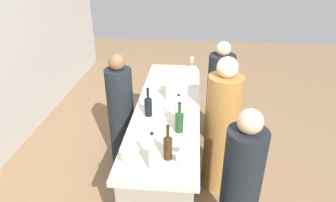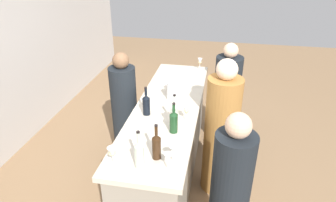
% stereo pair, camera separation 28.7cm
% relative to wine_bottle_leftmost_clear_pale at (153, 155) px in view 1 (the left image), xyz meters
% --- Properties ---
extents(ground_plane, '(12.00, 12.00, 0.00)m').
position_rel_wine_bottle_leftmost_clear_pale_xyz_m(ground_plane, '(1.05, -0.02, -1.12)').
color(ground_plane, '#846647').
extents(bar_counter, '(2.48, 0.69, 0.99)m').
position_rel_wine_bottle_leftmost_clear_pale_xyz_m(bar_counter, '(1.05, -0.02, -0.62)').
color(bar_counter, gray).
rests_on(bar_counter, ground).
extents(wine_bottle_leftmost_clear_pale, '(0.08, 0.08, 0.33)m').
position_rel_wine_bottle_leftmost_clear_pale_xyz_m(wine_bottle_leftmost_clear_pale, '(0.00, 0.00, 0.00)').
color(wine_bottle_leftmost_clear_pale, '#B7C6B2').
rests_on(wine_bottle_leftmost_clear_pale, bar_counter).
extents(wine_bottle_second_left_amber_brown, '(0.07, 0.07, 0.32)m').
position_rel_wine_bottle_leftmost_clear_pale_xyz_m(wine_bottle_second_left_amber_brown, '(0.13, -0.11, -0.01)').
color(wine_bottle_second_left_amber_brown, '#331E0F').
rests_on(wine_bottle_second_left_amber_brown, bar_counter).
extents(wine_bottle_center_olive_green, '(0.08, 0.08, 0.30)m').
position_rel_wine_bottle_leftmost_clear_pale_xyz_m(wine_bottle_center_olive_green, '(0.54, -0.17, -0.01)').
color(wine_bottle_center_olive_green, '#193D1E').
rests_on(wine_bottle_center_olive_green, bar_counter).
extents(wine_bottle_second_right_clear_pale, '(0.08, 0.08, 0.32)m').
position_rel_wine_bottle_leftmost_clear_pale_xyz_m(wine_bottle_second_right_clear_pale, '(0.68, -0.16, -0.00)').
color(wine_bottle_second_right_clear_pale, '#B7C6B2').
rests_on(wine_bottle_second_right_clear_pale, bar_counter).
extents(wine_bottle_rightmost_near_black, '(0.08, 0.08, 0.31)m').
position_rel_wine_bottle_leftmost_clear_pale_xyz_m(wine_bottle_rightmost_near_black, '(0.81, 0.16, -0.01)').
color(wine_bottle_rightmost_near_black, black).
rests_on(wine_bottle_rightmost_near_black, bar_counter).
extents(wine_glass_near_left, '(0.06, 0.06, 0.16)m').
position_rel_wine_bottle_leftmost_clear_pale_xyz_m(wine_glass_near_left, '(0.76, -0.26, -0.02)').
color(wine_glass_near_left, white).
rests_on(wine_glass_near_left, bar_counter).
extents(wine_glass_near_center, '(0.07, 0.07, 0.16)m').
position_rel_wine_bottle_leftmost_clear_pale_xyz_m(wine_glass_near_center, '(2.17, -0.26, -0.02)').
color(wine_glass_near_center, white).
rests_on(wine_glass_near_center, bar_counter).
extents(wine_glass_near_right, '(0.07, 0.07, 0.16)m').
position_rel_wine_bottle_leftmost_clear_pale_xyz_m(wine_glass_near_right, '(0.10, -0.25, -0.01)').
color(wine_glass_near_right, white).
rests_on(wine_glass_near_right, bar_counter).
extents(wine_glass_far_left, '(0.06, 0.06, 0.15)m').
position_rel_wine_bottle_leftmost_clear_pale_xyz_m(wine_glass_far_left, '(0.01, -0.22, -0.01)').
color(wine_glass_far_left, white).
rests_on(wine_glass_far_left, bar_counter).
extents(wine_glass_far_center, '(0.07, 0.07, 0.16)m').
position_rel_wine_bottle_leftmost_clear_pale_xyz_m(wine_glass_far_center, '(1.36, -0.00, -0.02)').
color(wine_glass_far_center, white).
rests_on(wine_glass_far_center, bar_counter).
extents(wine_glass_far_right, '(0.08, 0.08, 0.17)m').
position_rel_wine_bottle_leftmost_clear_pale_xyz_m(wine_glass_far_right, '(-0.02, 0.21, -0.01)').
color(wine_glass_far_right, white).
rests_on(wine_glass_far_right, bar_counter).
extents(water_pitcher, '(0.12, 0.12, 0.21)m').
position_rel_wine_bottle_leftmost_clear_pale_xyz_m(water_pitcher, '(1.20, -0.04, -0.02)').
color(water_pitcher, silver).
rests_on(water_pitcher, bar_counter).
extents(person_left_guest, '(0.44, 0.44, 1.58)m').
position_rel_wine_bottle_leftmost_clear_pale_xyz_m(person_left_guest, '(0.99, -0.62, -0.39)').
color(person_left_guest, '#9E6B33').
rests_on(person_left_guest, ground).
extents(person_center_guest, '(0.45, 0.45, 1.45)m').
position_rel_wine_bottle_leftmost_clear_pale_xyz_m(person_center_guest, '(1.97, -0.66, -0.45)').
color(person_center_guest, black).
rests_on(person_center_guest, ground).
extents(person_right_guest, '(0.39, 0.39, 1.47)m').
position_rel_wine_bottle_leftmost_clear_pale_xyz_m(person_right_guest, '(0.14, -0.72, -0.44)').
color(person_right_guest, black).
rests_on(person_right_guest, ground).
extents(person_server_behind, '(0.39, 0.39, 1.46)m').
position_rel_wine_bottle_leftmost_clear_pale_xyz_m(person_server_behind, '(1.33, 0.59, -0.44)').
color(person_server_behind, black).
rests_on(person_server_behind, ground).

